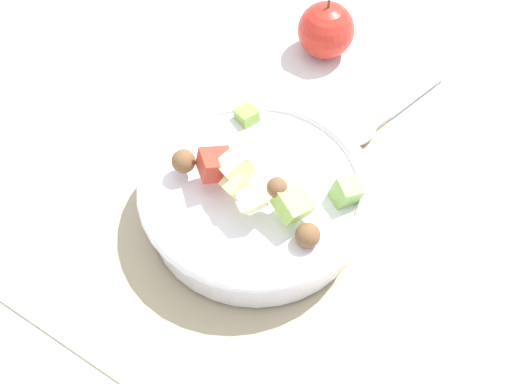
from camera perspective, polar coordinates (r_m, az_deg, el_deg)
The scene contains 5 objects.
ground_plane at distance 0.84m, azimuth -0.80°, elevation -2.41°, with size 2.40×2.40×0.00m, color silver.
placemat at distance 0.84m, azimuth -0.81°, elevation -2.30°, with size 0.47×0.37×0.01m, color tan.
salad_bowl at distance 0.81m, azimuth 0.01°, elevation -0.29°, with size 0.27×0.27×0.11m.
serving_spoon at distance 0.93m, azimuth 9.64°, elevation 5.75°, with size 0.19×0.07×0.01m.
whole_apple at distance 1.00m, azimuth 5.60°, elevation 12.73°, with size 0.08×0.08×0.09m.
Camera 1 is at (-0.38, -0.26, 0.70)m, focal length 50.19 mm.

